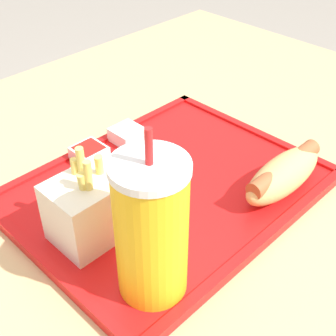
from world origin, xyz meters
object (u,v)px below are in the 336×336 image
object	(u,v)px
soda_cup	(151,230)
fries_carton	(89,208)
sauce_cup_mayo	(127,134)
hot_dog_far	(284,174)
sauce_cup_ketchup	(89,153)

from	to	relation	value
soda_cup	fries_carton	xyz separation A→B (m)	(-0.00, -0.10, -0.04)
soda_cup	sauce_cup_mayo	bearing A→B (deg)	-125.75
soda_cup	hot_dog_far	world-z (taller)	soda_cup
fries_carton	hot_dog_far	bearing A→B (deg)	153.64
fries_carton	sauce_cup_mayo	size ratio (longest dim) A/B	2.62
fries_carton	sauce_cup_ketchup	distance (m)	0.15
sauce_cup_mayo	sauce_cup_ketchup	distance (m)	0.07
sauce_cup_mayo	hot_dog_far	bearing A→B (deg)	105.55
soda_cup	hot_dog_far	size ratio (longest dim) A/B	1.32
hot_dog_far	sauce_cup_ketchup	size ratio (longest dim) A/B	3.39
sauce_cup_mayo	sauce_cup_ketchup	bearing A→B (deg)	-0.10
fries_carton	sauce_cup_ketchup	xyz separation A→B (m)	(-0.09, -0.12, -0.03)
hot_dog_far	fries_carton	size ratio (longest dim) A/B	1.29
soda_cup	sauce_cup_mayo	world-z (taller)	soda_cup
soda_cup	hot_dog_far	distance (m)	0.23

